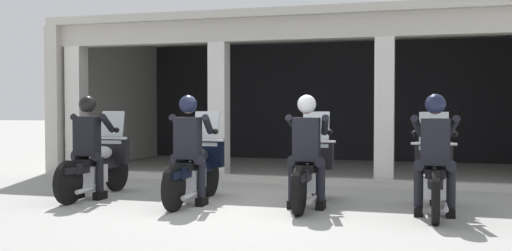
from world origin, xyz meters
name	(u,v)px	position (x,y,z in m)	size (l,w,h in m)	color
ground_plane	(293,180)	(0.00, 3.00, 0.00)	(80.00, 80.00, 0.00)	#999993
station_building	(321,77)	(0.10, 5.61, 2.13)	(10.82, 5.15, 3.29)	black
kerb_strip	(293,180)	(0.10, 2.46, 0.06)	(10.32, 0.24, 0.12)	#B7B5AD
motorcycle_far_left	(98,165)	(-2.55, 0.13, 0.50)	(0.62, 2.04, 1.35)	black
police_officer_far_left	(88,138)	(-2.55, -0.15, 0.94)	(0.63, 0.61, 1.58)	black
motorcycle_center_left	(196,168)	(-0.85, 0.04, 0.50)	(0.62, 2.04, 1.35)	black
police_officer_center_left	(189,140)	(-0.85, -0.24, 0.94)	(0.63, 0.61, 1.58)	black
motorcycle_center_right	(311,171)	(0.85, 0.19, 0.50)	(0.62, 2.04, 1.35)	black
police_officer_center_right	(307,141)	(0.85, -0.09, 0.94)	(0.63, 0.61, 1.58)	black
motorcycle_far_right	(434,175)	(2.55, 0.08, 0.50)	(0.62, 2.04, 1.35)	black
police_officer_far_right	(435,144)	(2.55, -0.20, 0.94)	(0.63, 0.61, 1.58)	black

